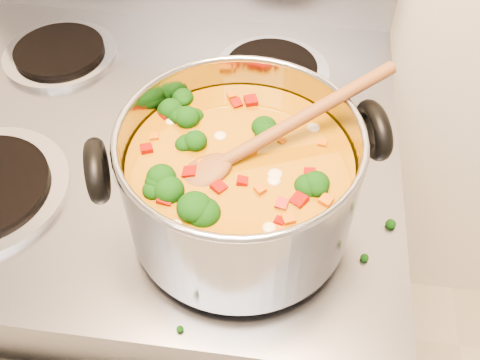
# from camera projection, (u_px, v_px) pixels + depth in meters

# --- Properties ---
(electric_range) EXTENTS (0.77, 0.69, 1.08)m
(electric_range) POSITION_uv_depth(u_px,v_px,m) (171.00, 278.00, 1.15)
(electric_range) COLOR gray
(electric_range) RESTS_ON ground
(stockpot) EXTENTS (0.33, 0.27, 0.16)m
(stockpot) POSITION_uv_depth(u_px,v_px,m) (240.00, 181.00, 0.62)
(stockpot) COLOR #9C9DA4
(stockpot) RESTS_ON electric_range
(wooden_spoon) EXTENTS (0.24, 0.18, 0.08)m
(wooden_spoon) POSITION_uv_depth(u_px,v_px,m) (253.00, 145.00, 0.58)
(wooden_spoon) COLOR brown
(wooden_spoon) RESTS_ON stockpot
(cooktop_crumbs) EXTENTS (0.30, 0.34, 0.01)m
(cooktop_crumbs) POSITION_uv_depth(u_px,v_px,m) (275.00, 250.00, 0.66)
(cooktop_crumbs) COLOR black
(cooktop_crumbs) RESTS_ON electric_range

